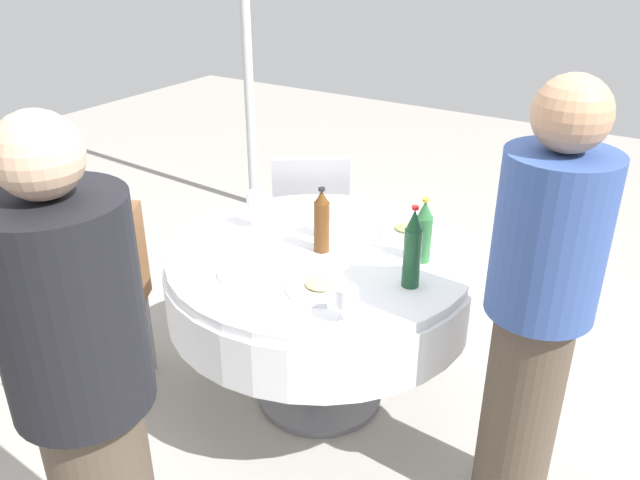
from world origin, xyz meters
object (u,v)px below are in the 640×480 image
bottle_green_west (423,232)px  bottle_dark_green_front (412,250)px  bottle_brown_rear (323,222)px  person_west (537,311)px  person_front (90,413)px  wine_glass_north (346,297)px  plate_right (246,273)px  plate_left (319,287)px  plate_mid (406,231)px  chair_far (310,214)px  chair_inner (109,294)px  dining_table (320,284)px  wine_glass_far (327,213)px  wine_glass_south (255,202)px

bottle_green_west → bottle_dark_green_front: 0.21m
bottle_brown_rear → person_west: (0.90, -0.14, -0.04)m
bottle_green_west → person_front: size_ratio=0.16×
wine_glass_north → plate_right: (-0.48, 0.08, -0.09)m
plate_left → plate_mid: bearing=84.6°
chair_far → chair_inner: same height
bottle_dark_green_front → plate_right: 0.63m
bottle_brown_rear → plate_left: bottle_brown_rear is taller
plate_left → plate_right: bearing=-170.3°
plate_left → chair_far: 1.21m
dining_table → person_west: person_west is taller
dining_table → wine_glass_far: size_ratio=8.07×
wine_glass_north → chair_far: size_ratio=0.15×
person_west → chair_far: 1.68m
person_west → person_front: (-0.81, -1.10, 0.01)m
wine_glass_south → plate_mid: 0.66m
wine_glass_far → bottle_green_west: bearing=3.2°
person_front → wine_glass_far: bearing=-88.4°
chair_inner → wine_glass_north: bearing=-117.0°
dining_table → wine_glass_south: 0.46m
wine_glass_north → person_front: 0.87m
plate_left → person_front: person_front is taller
chair_far → chair_inner: bearing=-138.6°
wine_glass_south → chair_far: size_ratio=0.19×
wine_glass_south → plate_right: (0.23, -0.36, -0.12)m
person_front → plate_left: bearing=-98.5°
plate_left → chair_inner: size_ratio=0.28×
dining_table → wine_glass_far: wine_glass_far is taller
chair_inner → plate_right: bearing=-107.9°
wine_glass_north → person_front: size_ratio=0.08×
plate_mid → chair_inner: chair_inner is taller
wine_glass_north → bottle_brown_rear: bearing=130.5°
chair_inner → chair_far: bearing=-42.9°
plate_left → person_west: size_ratio=0.15×
wine_glass_north → chair_inner: (-1.13, -0.06, -0.32)m
dining_table → chair_inner: (-0.78, -0.45, -0.07)m
wine_glass_north → person_west: 0.61m
plate_right → bottle_dark_green_front: bearing=24.9°
plate_right → chair_far: bearing=110.4°
wine_glass_north → person_west: bearing=25.3°
person_front → dining_table: bearing=-90.0°
wine_glass_north → bottle_green_west: bearing=86.7°
dining_table → person_front: bearing=-85.7°
wine_glass_north → plate_left: (-0.19, 0.13, -0.08)m
plate_mid → chair_inner: 1.30m
wine_glass_south → dining_table: bearing=-7.1°
plate_right → chair_far: 1.12m
wine_glass_far → person_front: 1.36m
bottle_dark_green_front → person_front: 1.22m
bottle_green_west → plate_left: (-0.22, -0.41, -0.11)m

